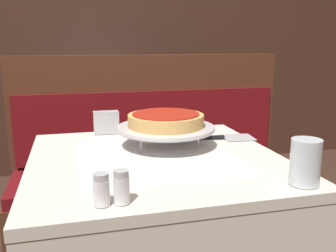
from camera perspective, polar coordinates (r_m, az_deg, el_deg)
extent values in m
cube|color=beige|center=(1.22, -1.82, -5.36)|extent=(0.80, 0.80, 0.03)
cube|color=white|center=(1.22, -1.83, -4.64)|extent=(0.50, 0.50, 0.00)
cube|color=beige|center=(1.25, -1.79, -9.06)|extent=(0.80, 0.80, 0.14)
cube|color=#4C331E|center=(1.69, -17.25, -14.91)|extent=(0.05, 0.05, 0.74)
cube|color=#4C331E|center=(1.80, 7.34, -12.69)|extent=(0.05, 0.05, 0.74)
cube|color=#194799|center=(2.84, -10.31, 4.80)|extent=(0.75, 0.75, 0.03)
cube|color=white|center=(2.84, -10.33, 5.12)|extent=(0.47, 0.47, 0.00)
cube|color=#194799|center=(2.86, -10.25, 3.16)|extent=(0.75, 0.75, 0.13)
cube|color=#4C331E|center=(2.59, -16.98, -5.13)|extent=(0.05, 0.05, 0.74)
cube|color=#4C331E|center=(2.64, -1.96, -4.21)|extent=(0.05, 0.05, 0.74)
cube|color=#4C331E|center=(3.25, -16.54, -1.52)|extent=(0.05, 0.05, 0.74)
cube|color=#4C331E|center=(3.29, -4.56, -0.85)|extent=(0.05, 0.05, 0.74)
cube|color=#4C2819|center=(2.15, -1.54, -13.16)|extent=(1.54, 0.47, 0.40)
cube|color=#600F14|center=(2.06, -1.58, -7.35)|extent=(1.51, 0.46, 0.06)
cube|color=#4C2819|center=(2.17, -2.84, 2.77)|extent=(1.54, 0.06, 0.61)
cube|color=#600F14|center=(2.14, -2.58, 0.19)|extent=(1.48, 0.02, 0.39)
cube|color=#3D2319|center=(3.36, -10.45, 13.50)|extent=(6.00, 0.04, 2.40)
cylinder|color=#ADADB2|center=(1.43, -1.46, -0.79)|extent=(0.01, 0.01, 0.06)
cylinder|color=#ADADB2|center=(1.25, -4.16, -2.86)|extent=(0.01, 0.01, 0.06)
cylinder|color=#ADADB2|center=(1.30, 4.62, -2.26)|extent=(0.01, 0.01, 0.06)
cylinder|color=#ADADB2|center=(1.32, -0.33, -0.84)|extent=(0.23, 0.23, 0.01)
cylinder|color=silver|center=(1.31, -0.33, -0.58)|extent=(0.33, 0.33, 0.01)
cylinder|color=silver|center=(1.31, -0.33, -0.24)|extent=(0.34, 0.34, 0.01)
cylinder|color=tan|center=(1.31, -0.33, 0.87)|extent=(0.27, 0.27, 0.04)
cylinder|color=#A82314|center=(1.30, -0.33, 1.82)|extent=(0.23, 0.23, 0.01)
cube|color=#BCBCC1|center=(1.47, 10.63, -1.73)|extent=(0.12, 0.11, 0.00)
cube|color=black|center=(1.43, 4.68, -1.84)|extent=(0.20, 0.04, 0.01)
cylinder|color=silver|center=(1.03, 20.20, -5.16)|extent=(0.08, 0.08, 0.12)
cylinder|color=silver|center=(0.87, -10.10, -9.98)|extent=(0.04, 0.04, 0.06)
cylinder|color=#B7B7BC|center=(0.86, -10.20, -7.65)|extent=(0.04, 0.04, 0.02)
cylinder|color=silver|center=(0.87, -7.10, -9.68)|extent=(0.04, 0.04, 0.06)
cylinder|color=#B7B7BC|center=(0.86, -7.17, -7.24)|extent=(0.04, 0.04, 0.02)
cube|color=#B2B2B7|center=(1.53, -9.40, 0.55)|extent=(0.10, 0.05, 0.09)
cube|color=black|center=(2.74, -8.49, 5.24)|extent=(0.12, 0.12, 0.03)
cylinder|color=black|center=(2.73, -8.55, 7.06)|extent=(0.01, 0.01, 0.15)
cylinder|color=red|center=(2.76, -8.61, 6.78)|extent=(0.04, 0.04, 0.11)
cylinder|color=white|center=(2.70, -8.46, 6.64)|extent=(0.04, 0.04, 0.11)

